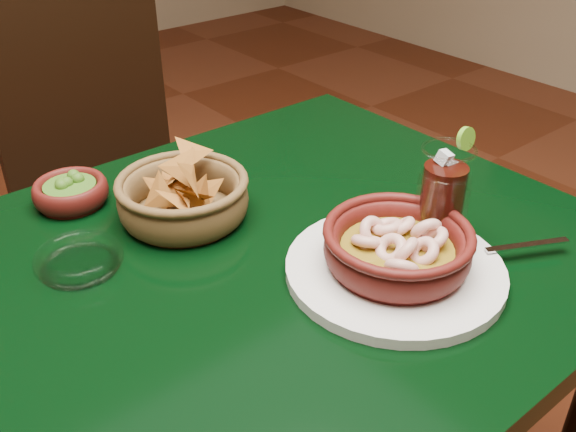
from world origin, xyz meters
TOP-DOWN VIEW (x-y plane):
  - dining_table at (0.00, 0.00)m, footprint 1.20×0.80m
  - dining_chair at (0.21, 0.71)m, footprint 0.45×0.45m
  - shrimp_plate at (0.22, -0.15)m, footprint 0.38×0.29m
  - chip_basket at (0.08, 0.15)m, footprint 0.23×0.23m
  - guacamole_ramekin at (-0.04, 0.30)m, footprint 0.14×0.14m
  - cola_drink at (0.32, -0.14)m, footprint 0.15×0.15m
  - glass_ashtray at (-0.10, 0.13)m, footprint 0.13×0.13m

SIDE VIEW (x-z plane):
  - dining_chair at x=0.21m, z-range 0.05..1.02m
  - dining_table at x=0.00m, z-range 0.28..1.03m
  - glass_ashtray at x=-0.10m, z-range 0.75..0.78m
  - guacamole_ramekin at x=-0.04m, z-range 0.75..0.80m
  - shrimp_plate at x=0.22m, z-range 0.74..0.83m
  - chip_basket at x=0.08m, z-range 0.72..0.86m
  - cola_drink at x=0.32m, z-range 0.74..0.91m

